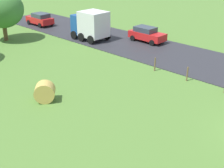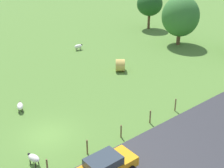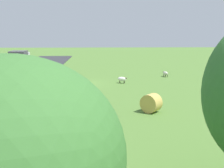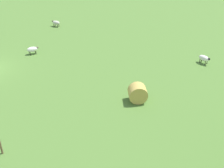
{
  "view_description": "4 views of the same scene",
  "coord_description": "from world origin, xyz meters",
  "px_view_note": "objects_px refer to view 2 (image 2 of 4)",
  "views": [
    {
      "loc": [
        -16.79,
        -3.74,
        9.97
      ],
      "look_at": [
        -3.14,
        9.34,
        1.45
      ],
      "focal_mm": 48.67,
      "sensor_mm": 36.0,
      "label": 1
    },
    {
      "loc": [
        19.07,
        -9.01,
        14.4
      ],
      "look_at": [
        -2.58,
        8.73,
        0.93
      ],
      "focal_mm": 49.7,
      "sensor_mm": 36.0,
      "label": 2
    },
    {
      "loc": [
        -2.25,
        35.03,
        6.18
      ],
      "look_at": [
        -3.32,
        9.63,
        1.64
      ],
      "focal_mm": 47.54,
      "sensor_mm": 36.0,
      "label": 3
    },
    {
      "loc": [
        8.07,
        24.58,
        12.84
      ],
      "look_at": [
        -5.03,
        11.34,
        1.34
      ],
      "focal_mm": 46.18,
      "sensor_mm": 36.0,
      "label": 4
    }
  ],
  "objects_px": {
    "car_3": "(106,166)",
    "sheep_0": "(78,46)",
    "tree_2": "(150,4)",
    "hay_bale_0": "(120,65)",
    "tree_0": "(181,16)",
    "sheep_3": "(34,158)",
    "sheep_2": "(20,106)"
  },
  "relations": [
    {
      "from": "car_3",
      "to": "tree_0",
      "type": "bearing_deg",
      "value": 120.63
    },
    {
      "from": "sheep_2",
      "to": "tree_0",
      "type": "relative_size",
      "value": 0.17
    },
    {
      "from": "sheep_2",
      "to": "sheep_3",
      "type": "xyz_separation_m",
      "value": [
        7.45,
        -2.38,
        0.05
      ]
    },
    {
      "from": "car_3",
      "to": "tree_2",
      "type": "bearing_deg",
      "value": 130.25
    },
    {
      "from": "sheep_0",
      "to": "hay_bale_0",
      "type": "height_order",
      "value": "hay_bale_0"
    },
    {
      "from": "hay_bale_0",
      "to": "sheep_3",
      "type": "bearing_deg",
      "value": -60.44
    },
    {
      "from": "sheep_2",
      "to": "tree_0",
      "type": "bearing_deg",
      "value": 97.36
    },
    {
      "from": "hay_bale_0",
      "to": "tree_2",
      "type": "bearing_deg",
      "value": 124.67
    },
    {
      "from": "sheep_2",
      "to": "car_3",
      "type": "relative_size",
      "value": 0.3
    },
    {
      "from": "car_3",
      "to": "sheep_0",
      "type": "bearing_deg",
      "value": 150.35
    },
    {
      "from": "sheep_0",
      "to": "hay_bale_0",
      "type": "distance_m",
      "value": 9.28
    },
    {
      "from": "sheep_3",
      "to": "tree_2",
      "type": "height_order",
      "value": "tree_2"
    },
    {
      "from": "hay_bale_0",
      "to": "sheep_2",
      "type": "bearing_deg",
      "value": -84.45
    },
    {
      "from": "tree_2",
      "to": "tree_0",
      "type": "bearing_deg",
      "value": -17.86
    },
    {
      "from": "tree_0",
      "to": "car_3",
      "type": "distance_m",
      "value": 29.38
    },
    {
      "from": "hay_bale_0",
      "to": "car_3",
      "type": "bearing_deg",
      "value": -43.71
    },
    {
      "from": "sheep_2",
      "to": "car_3",
      "type": "height_order",
      "value": "car_3"
    },
    {
      "from": "sheep_0",
      "to": "car_3",
      "type": "height_order",
      "value": "car_3"
    },
    {
      "from": "tree_0",
      "to": "hay_bale_0",
      "type": "bearing_deg",
      "value": -80.83
    },
    {
      "from": "sheep_0",
      "to": "sheep_2",
      "type": "height_order",
      "value": "sheep_0"
    },
    {
      "from": "tree_2",
      "to": "car_3",
      "type": "relative_size",
      "value": 1.5
    },
    {
      "from": "sheep_0",
      "to": "sheep_3",
      "type": "height_order",
      "value": "sheep_3"
    },
    {
      "from": "sheep_3",
      "to": "car_3",
      "type": "distance_m",
      "value": 5.16
    },
    {
      "from": "sheep_3",
      "to": "car_3",
      "type": "height_order",
      "value": "car_3"
    },
    {
      "from": "sheep_0",
      "to": "tree_2",
      "type": "bearing_deg",
      "value": 95.95
    },
    {
      "from": "sheep_2",
      "to": "tree_0",
      "type": "height_order",
      "value": "tree_0"
    },
    {
      "from": "tree_2",
      "to": "sheep_3",
      "type": "bearing_deg",
      "value": -57.79
    },
    {
      "from": "hay_bale_0",
      "to": "tree_0",
      "type": "distance_m",
      "value": 13.5
    },
    {
      "from": "sheep_2",
      "to": "sheep_3",
      "type": "relative_size",
      "value": 1.06
    },
    {
      "from": "sheep_3",
      "to": "tree_2",
      "type": "bearing_deg",
      "value": 122.21
    },
    {
      "from": "hay_bale_0",
      "to": "tree_2",
      "type": "xyz_separation_m",
      "value": [
        -10.88,
        15.73,
        3.41
      ]
    },
    {
      "from": "sheep_0",
      "to": "tree_0",
      "type": "height_order",
      "value": "tree_0"
    }
  ]
}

